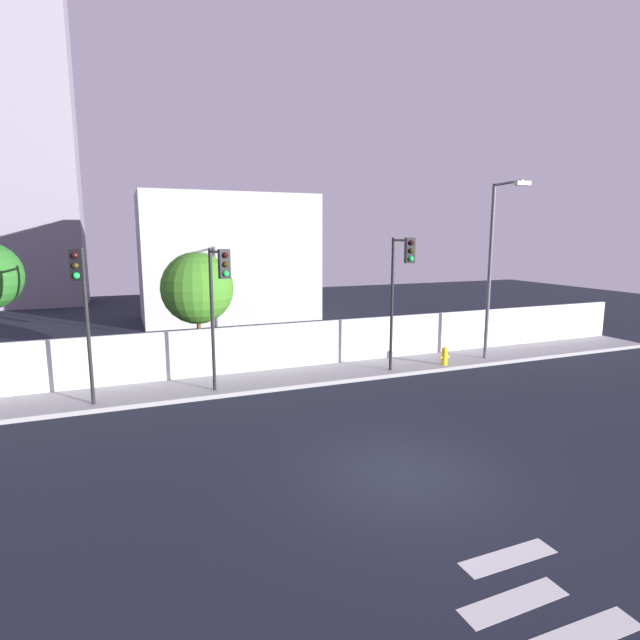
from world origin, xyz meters
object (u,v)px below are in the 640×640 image
(traffic_light_center, at_px, (82,294))
(roadside_tree_midleft, at_px, (197,288))
(traffic_light_right, at_px, (218,290))
(fire_hydrant, at_px, (444,355))
(traffic_light_left, at_px, (401,276))
(street_lamp_curbside, at_px, (494,258))

(traffic_light_center, relative_size, roadside_tree_midleft, 1.02)
(traffic_light_right, distance_m, fire_hydrant, 9.85)
(traffic_light_center, height_order, traffic_light_right, traffic_light_center)
(traffic_light_left, bearing_deg, traffic_light_center, 179.59)
(street_lamp_curbside, bearing_deg, fire_hydrant, -178.30)
(traffic_light_center, bearing_deg, fire_hydrant, 2.28)
(traffic_light_right, distance_m, roadside_tree_midleft, 4.19)
(traffic_light_right, relative_size, street_lamp_curbside, 0.66)
(street_lamp_curbside, bearing_deg, traffic_light_right, -176.60)
(fire_hydrant, bearing_deg, street_lamp_curbside, 1.70)
(traffic_light_left, height_order, fire_hydrant, traffic_light_left)
(traffic_light_right, relative_size, fire_hydrant, 6.48)
(fire_hydrant, xyz_separation_m, roadside_tree_midleft, (-9.39, 3.55, 2.80))
(street_lamp_curbside, bearing_deg, roadside_tree_midleft, 163.46)
(traffic_light_left, relative_size, street_lamp_curbside, 0.70)
(traffic_light_center, bearing_deg, roadside_tree_midleft, 46.24)
(traffic_light_right, bearing_deg, roadside_tree_midleft, 91.04)
(traffic_light_center, relative_size, traffic_light_right, 1.01)
(fire_hydrant, bearing_deg, roadside_tree_midleft, 159.30)
(fire_hydrant, distance_m, roadside_tree_midleft, 10.42)
(traffic_light_right, xyz_separation_m, street_lamp_curbside, (11.64, 0.69, 0.78))
(traffic_light_center, height_order, fire_hydrant, traffic_light_center)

